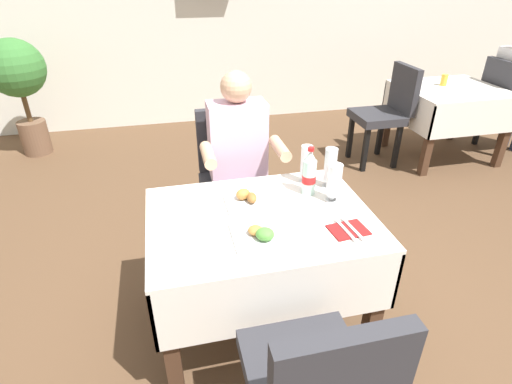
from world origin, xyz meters
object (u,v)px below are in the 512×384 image
object	(u,v)px
chair_far_diner_seat	(233,175)
plate_far_diner	(247,199)
chair_near_camera_side	(316,384)
beer_glass_left	(330,168)
beer_glass_middle	(306,163)
cola_bottle_primary	(309,174)
beer_glass_right	(334,182)
background_chair_left	(386,110)
napkin_cutlery_set	(348,230)
plate_near_camera	(260,234)
background_chair_right	(506,100)
potted_plant_corner	(18,78)
seated_diner_far	(239,160)
background_dining_table	(448,105)
main_dining_table	(260,245)
background_table_tumbler	(444,80)

from	to	relation	value
chair_far_diner_seat	plate_far_diner	size ratio (longest dim) A/B	4.14
chair_near_camera_side	beer_glass_left	bearing A→B (deg)	66.61
beer_glass_middle	cola_bottle_primary	distance (m)	0.12
beer_glass_right	background_chair_left	bearing A→B (deg)	53.35
plate_far_diner	napkin_cutlery_set	bearing A→B (deg)	-41.62
beer_glass_middle	background_chair_left	size ratio (longest dim) A/B	0.23
plate_far_diner	beer_glass_right	size ratio (longest dim) A/B	1.13
chair_near_camera_side	background_chair_left	world-z (taller)	same
plate_near_camera	napkin_cutlery_set	distance (m)	0.41
chair_near_camera_side	cola_bottle_primary	world-z (taller)	cola_bottle_primary
background_chair_left	chair_far_diner_seat	bearing A→B (deg)	-148.97
plate_near_camera	background_chair_right	distance (m)	3.73
plate_near_camera	potted_plant_corner	size ratio (longest dim) A/B	0.19
seated_diner_far	background_chair_right	size ratio (longest dim) A/B	1.30
beer_glass_left	background_chair_left	bearing A→B (deg)	51.77
background_chair_right	cola_bottle_primary	bearing A→B (deg)	-149.16
chair_far_diner_seat	background_dining_table	world-z (taller)	chair_far_diner_seat
plate_near_camera	background_dining_table	xyz separation A→B (m)	(2.45, 2.01, -0.20)
beer_glass_right	cola_bottle_primary	bearing A→B (deg)	132.92
plate_far_diner	background_chair_left	bearing A→B (deg)	43.92
plate_near_camera	napkin_cutlery_set	size ratio (longest dim) A/B	1.18
chair_near_camera_side	cola_bottle_primary	bearing A→B (deg)	72.65
chair_far_diner_seat	background_dining_table	distance (m)	2.62
beer_glass_left	potted_plant_corner	xyz separation A→B (m)	(-2.22, 2.67, -0.04)
cola_bottle_primary	potted_plant_corner	world-z (taller)	potted_plant_corner
napkin_cutlery_set	background_chair_right	distance (m)	3.41
beer_glass_right	background_chair_left	distance (m)	2.23
chair_far_diner_seat	background_chair_left	distance (m)	2.00
beer_glass_middle	background_chair_left	xyz separation A→B (m)	(1.39, 1.55, -0.29)
main_dining_table	beer_glass_right	bearing A→B (deg)	8.57
background_dining_table	beer_glass_right	bearing A→B (deg)	-138.57
seated_diner_far	background_table_tumbler	world-z (taller)	seated_diner_far
background_table_tumbler	potted_plant_corner	bearing A→B (deg)	167.05
beer_glass_left	plate_far_diner	bearing A→B (deg)	-172.79
background_dining_table	background_chair_left	world-z (taller)	background_chair_left
background_chair_left	plate_far_diner	bearing A→B (deg)	-136.08
main_dining_table	cola_bottle_primary	xyz separation A→B (m)	(0.30, 0.16, 0.29)
seated_diner_far	chair_near_camera_side	bearing A→B (deg)	-91.13
main_dining_table	beer_glass_middle	distance (m)	0.52
seated_diner_far	background_chair_right	world-z (taller)	seated_diner_far
main_dining_table	plate_far_diner	size ratio (longest dim) A/B	4.67
beer_glass_middle	background_chair_right	bearing A→B (deg)	29.22
background_table_tumbler	background_chair_right	bearing A→B (deg)	-7.21
chair_near_camera_side	seated_diner_far	size ratio (longest dim) A/B	0.77
chair_far_diner_seat	background_table_tumbler	world-z (taller)	chair_far_diner_seat
main_dining_table	background_chair_left	distance (m)	2.51
beer_glass_left	potted_plant_corner	size ratio (longest dim) A/B	0.19
chair_far_diner_seat	beer_glass_right	bearing A→B (deg)	-61.72
beer_glass_right	background_chair_right	bearing A→B (deg)	33.30
cola_bottle_primary	background_table_tumbler	distance (m)	2.71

